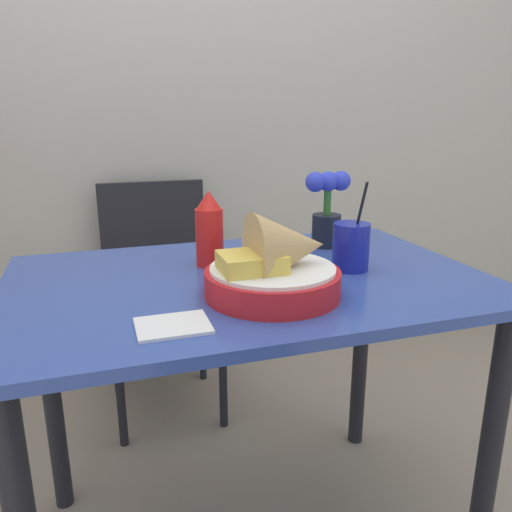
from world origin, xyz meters
The scene contains 8 objects.
wall_window centered at (0.00, 0.98, 1.30)m, with size 7.00×0.06×2.60m.
dining_table centered at (0.00, 0.00, 0.63)m, with size 1.09×0.71×0.75m.
chair_far_window centered at (-0.12, 0.79, 0.52)m, with size 0.40×0.40×0.87m.
food_basket centered at (0.02, -0.13, 0.82)m, with size 0.28×0.28×0.18m.
ketchup_bottle centered at (-0.06, 0.12, 0.84)m, with size 0.07×0.07×0.19m.
drink_cup centered at (0.25, -0.02, 0.81)m, with size 0.09×0.09×0.22m.
flower_vase centered at (0.29, 0.20, 0.86)m, with size 0.13×0.08×0.21m.
napkin centered at (-0.21, -0.23, 0.76)m, with size 0.13×0.10×0.01m.
Camera 1 is at (-0.32, -1.05, 1.12)m, focal length 35.00 mm.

